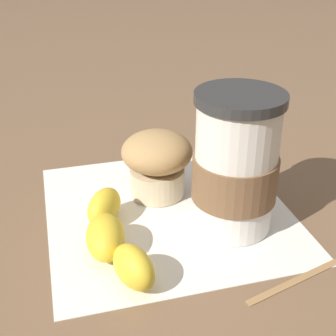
% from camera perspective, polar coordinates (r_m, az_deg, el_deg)
% --- Properties ---
extents(ground_plane, '(3.00, 3.00, 0.00)m').
position_cam_1_polar(ground_plane, '(0.53, 0.00, -5.29)').
color(ground_plane, brown).
extents(paper_napkin, '(0.31, 0.31, 0.00)m').
position_cam_1_polar(paper_napkin, '(0.52, 0.00, -5.22)').
color(paper_napkin, white).
rests_on(paper_napkin, ground_plane).
extents(coffee_cup, '(0.09, 0.09, 0.15)m').
position_cam_1_polar(coffee_cup, '(0.47, 8.22, 0.23)').
color(coffee_cup, silver).
rests_on(coffee_cup, paper_napkin).
extents(muffin, '(0.08, 0.08, 0.08)m').
position_cam_1_polar(muffin, '(0.53, -1.34, 0.88)').
color(muffin, beige).
rests_on(muffin, paper_napkin).
extents(banana, '(0.08, 0.16, 0.04)m').
position_cam_1_polar(banana, '(0.46, -6.78, -8.16)').
color(banana, gold).
rests_on(banana, paper_napkin).
extents(wooden_stirrer, '(0.10, 0.06, 0.00)m').
position_cam_1_polar(wooden_stirrer, '(0.45, 15.26, -13.12)').
color(wooden_stirrer, '#9E7547').
rests_on(wooden_stirrer, ground_plane).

